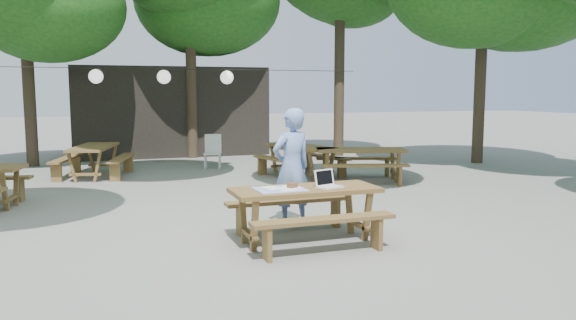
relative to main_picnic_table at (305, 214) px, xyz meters
The scene contains 11 objects.
ground 1.54m from the main_picnic_table, 119.48° to the left, with size 80.00×80.00×0.00m, color slate.
pavilion 11.84m from the main_picnic_table, 91.13° to the left, with size 6.00×3.00×2.80m, color black.
main_picnic_table is the anchor object (origin of this frame).
picnic_table_ne 5.38m from the main_picnic_table, 55.12° to the left, with size 2.29×2.08×0.75m.
picnic_table_far_w 7.62m from the main_picnic_table, 110.41° to the left, with size 2.01×2.24×0.75m.
picnic_table_far_e 5.92m from the main_picnic_table, 69.59° to the left, with size 2.00×2.23×0.75m.
woman 1.09m from the main_picnic_table, 81.15° to the left, with size 0.66×0.43×1.80m, color #718FCE.
plastic_chair 7.69m from the main_picnic_table, 87.44° to the left, with size 0.55×0.55×0.90m.
laptop 0.53m from the main_picnic_table, ahead, with size 0.40×0.35×0.24m.
tabletop_clutter 0.50m from the main_picnic_table, behind, with size 0.66×0.56×0.08m.
paper_lanterns 7.62m from the main_picnic_table, 97.18° to the left, with size 9.00×0.34×0.38m.
Camera 1 is at (-2.00, -8.29, 2.06)m, focal length 35.00 mm.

